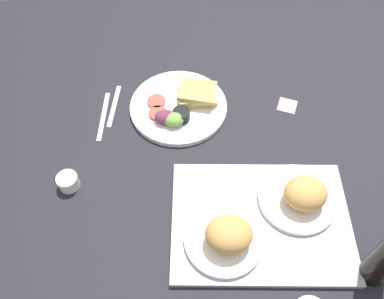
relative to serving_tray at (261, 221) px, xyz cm
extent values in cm
cube|color=black|center=(14.38, -23.74, -2.30)|extent=(190.00, 150.00, 3.00)
cube|color=#9EA0A3|center=(0.00, 0.00, 0.00)|extent=(46.87, 35.60, 1.60)
cylinder|color=white|center=(-10.00, -5.00, 1.50)|extent=(20.20, 20.20, 1.40)
ellipsoid|color=tan|center=(-10.98, -4.04, 5.90)|extent=(10.86, 9.38, 7.41)
cylinder|color=white|center=(10.00, 5.00, 1.50)|extent=(19.39, 19.39, 1.40)
ellipsoid|color=tan|center=(9.16, 5.73, 6.03)|extent=(11.22, 9.69, 7.65)
cylinder|color=white|center=(19.62, -39.30, 0.00)|extent=(29.82, 29.82, 1.60)
cube|color=tan|center=(13.65, -41.99, 1.50)|extent=(11.99, 10.24, 1.40)
cube|color=#B2C66B|center=(13.65, -41.99, 2.70)|extent=(11.02, 9.02, 1.00)
cube|color=tan|center=(13.65, -41.99, 3.90)|extent=(12.77, 11.28, 1.40)
cylinder|color=#D14738|center=(26.33, -40.79, 1.20)|extent=(5.60, 5.60, 0.80)
cylinder|color=#D14738|center=(25.88, -36.02, 1.20)|extent=(5.60, 5.60, 0.80)
cylinder|color=black|center=(18.87, -34.08, 2.30)|extent=(5.20, 5.20, 3.00)
cylinder|color=#EFEACC|center=(18.87, -34.08, 3.40)|extent=(4.26, 4.26, 0.60)
ellipsoid|color=#729E4C|center=(21.11, -32.14, 2.60)|extent=(6.00, 4.80, 3.60)
ellipsoid|color=#6B2D47|center=(23.79, -33.34, 2.60)|extent=(6.00, 4.80, 3.60)
cylinder|color=silver|center=(49.84, -13.38, 1.20)|extent=(5.60, 5.60, 4.00)
cube|color=#B7B7BC|center=(39.62, -41.30, -0.55)|extent=(3.61, 17.04, 0.50)
cube|color=#B7B7BC|center=(42.62, -37.30, -0.55)|extent=(2.79, 19.05, 0.50)
cube|color=pink|center=(-14.36, -38.79, -0.74)|extent=(7.31, 7.31, 0.12)
camera|label=1|loc=(19.63, 42.25, 92.97)|focal=37.29mm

